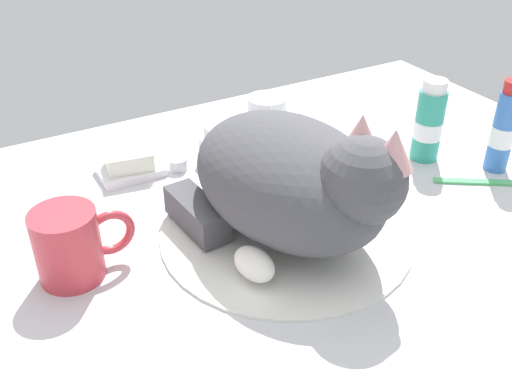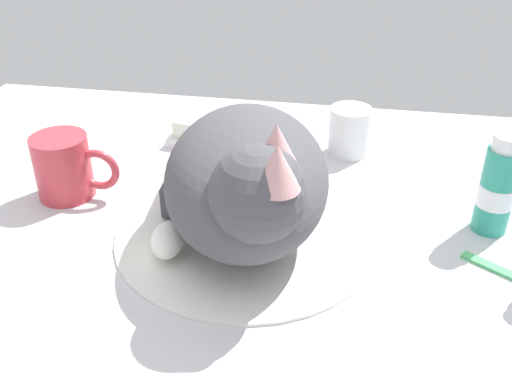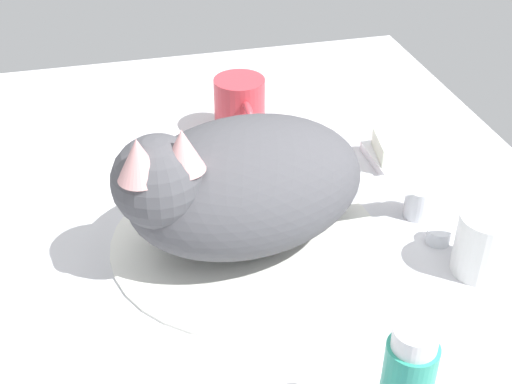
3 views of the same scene
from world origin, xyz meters
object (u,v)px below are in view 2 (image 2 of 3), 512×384
(rinse_cup, at_px, (350,131))
(soap_bar, at_px, (199,127))
(cat, at_px, (247,180))
(toothpaste_bottle, at_px, (498,187))
(faucet, at_px, (272,142))
(coffee_mug, at_px, (65,167))

(rinse_cup, bearing_deg, soap_bar, -179.90)
(cat, xyz_separation_m, soap_bar, (-0.12, 0.25, -0.06))
(rinse_cup, relative_size, toothpaste_bottle, 0.57)
(cat, relative_size, soap_bar, 4.59)
(soap_bar, bearing_deg, toothpaste_bottle, -22.93)
(faucet, distance_m, rinse_cup, 0.12)
(rinse_cup, bearing_deg, toothpaste_bottle, -44.36)
(faucet, bearing_deg, cat, -89.35)
(coffee_mug, xyz_separation_m, soap_bar, (0.13, 0.18, -0.02))
(coffee_mug, bearing_deg, soap_bar, 55.14)
(cat, bearing_deg, soap_bar, 116.30)
(rinse_cup, bearing_deg, cat, -113.44)
(rinse_cup, bearing_deg, faucet, -162.00)
(cat, distance_m, rinse_cup, 0.27)
(faucet, distance_m, cat, 0.22)
(coffee_mug, relative_size, rinse_cup, 1.57)
(soap_bar, height_order, toothpaste_bottle, toothpaste_bottle)
(soap_bar, bearing_deg, coffee_mug, -124.86)
(cat, distance_m, coffee_mug, 0.26)
(toothpaste_bottle, bearing_deg, rinse_cup, 135.64)
(faucet, xyz_separation_m, toothpaste_bottle, (0.29, -0.14, 0.03))
(coffee_mug, bearing_deg, faucet, 31.00)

